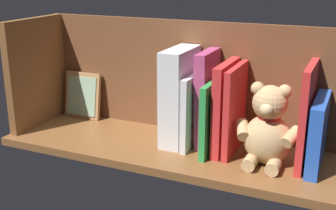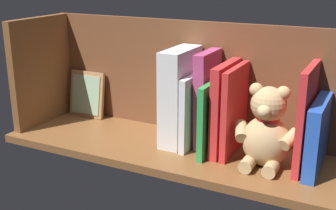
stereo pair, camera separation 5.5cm
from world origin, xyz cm
name	(u,v)px [view 1 (the left image)]	position (x,y,z in cm)	size (l,w,h in cm)	color
ground_plane	(168,148)	(0.00, 0.00, -1.10)	(92.82, 31.02, 2.20)	brown
shelf_back_panel	(186,77)	(0.00, -13.26, 16.53)	(92.82, 1.50, 33.05)	brown
shelf_side_divider	(37,72)	(44.41, 0.00, 16.53)	(2.40, 25.02, 33.05)	brown
book_0	(318,133)	(-39.20, -2.40, 8.76)	(3.05, 19.42, 17.51)	blue
book_1	(307,115)	(-36.10, -2.93, 12.76)	(1.75, 18.37, 25.52)	red
teddy_bear	(268,129)	(-27.60, 1.02, 9.19)	(16.95, 13.15, 20.88)	tan
book_2	(235,109)	(-17.89, -3.34, 11.71)	(1.64, 17.54, 23.42)	red
book_3	(225,107)	(-15.19, -3.41, 12.03)	(2.37, 17.40, 24.05)	red
book_4	(214,115)	(-12.49, -2.36, 9.72)	(1.65, 19.49, 19.44)	green
book_5	(207,99)	(-9.47, -5.32, 13.11)	(3.00, 13.57, 26.23)	#B23F72
book_6	(195,109)	(-6.43, -3.54, 10.11)	(1.70, 17.14, 20.21)	silver
dictionary_thick_white	(180,96)	(-1.87, -3.80, 13.30)	(6.03, 16.42, 26.60)	silver
picture_frame_leaning	(83,95)	(34.95, -9.91, 7.44)	(12.69, 3.84, 15.09)	#A87A4C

